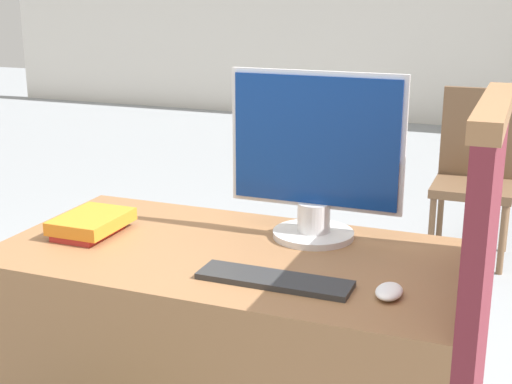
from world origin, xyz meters
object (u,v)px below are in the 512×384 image
(keyboard, at_px, (274,280))
(monitor, at_px, (315,160))
(mouse, at_px, (389,291))
(far_chair, at_px, (476,167))
(book_stack, at_px, (91,224))

(keyboard, bearing_deg, monitor, 91.47)
(keyboard, bearing_deg, mouse, 4.31)
(monitor, relative_size, keyboard, 1.31)
(mouse, distance_m, far_chair, 2.53)
(monitor, xyz_separation_m, book_stack, (-0.66, -0.23, -0.21))
(monitor, height_order, keyboard, monitor)
(mouse, bearing_deg, monitor, 130.66)
(keyboard, bearing_deg, far_chair, 82.98)
(mouse, relative_size, far_chair, 0.11)
(book_stack, height_order, far_chair, far_chair)
(mouse, bearing_deg, book_stack, 172.32)
(keyboard, xyz_separation_m, mouse, (0.30, 0.02, 0.01))
(monitor, height_order, book_stack, monitor)
(monitor, relative_size, far_chair, 0.56)
(monitor, relative_size, book_stack, 2.20)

